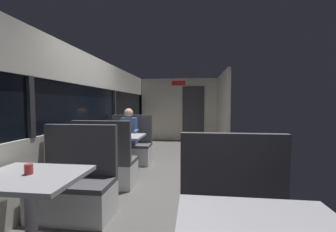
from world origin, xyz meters
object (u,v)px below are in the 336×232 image
Objects in this scene: bench_mid_window_facing_end at (106,166)px; seated_passenger at (129,140)px; bench_front_aisle_facing_entry at (236,227)px; dining_table_near_window at (30,186)px; dining_table_mid_window at (120,140)px; bench_near_window_facing_entry at (75,189)px; bench_mid_window_facing_entry at (130,149)px; coffee_cup_primary at (29,169)px.

seated_passenger is (0.00, 1.33, 0.21)m from bench_mid_window_facing_end.
bench_mid_window_facing_end is 1.00× the size of bench_front_aisle_facing_entry.
bench_mid_window_facing_end is at bearing -90.00° from seated_passenger.
dining_table_near_window is 0.82× the size of bench_front_aisle_facing_entry.
dining_table_mid_window is at bearing 90.00° from dining_table_near_window.
seated_passenger reaches higher than dining_table_mid_window.
bench_near_window_facing_entry is 1.00× the size of bench_front_aisle_facing_entry.
bench_mid_window_facing_end is at bearing -90.00° from bench_mid_window_facing_entry.
bench_mid_window_facing_entry is 0.22m from seated_passenger.
bench_mid_window_facing_end is at bearing 139.16° from bench_front_aisle_facing_entry.
dining_table_mid_window is 10.00× the size of coffee_cup_primary.
bench_mid_window_facing_end is at bearing -90.00° from dining_table_mid_window.
bench_near_window_facing_entry and bench_mid_window_facing_entry have the same top height.
dining_table_mid_window is 0.82× the size of bench_mid_window_facing_end.
dining_table_near_window is 0.15m from coffee_cup_primary.
seated_passenger reaches higher than bench_near_window_facing_entry.
coffee_cup_primary is (-0.02, 0.01, 0.15)m from dining_table_near_window.
bench_mid_window_facing_entry is (0.00, 0.70, -0.31)m from dining_table_mid_window.
dining_table_mid_window is 0.77m from bench_mid_window_facing_end.
bench_front_aisle_facing_entry is (1.79, -1.55, 0.00)m from bench_mid_window_facing_end.
coffee_cup_primary is at bearing -90.62° from bench_mid_window_facing_end.
dining_table_mid_window is at bearing 89.56° from coffee_cup_primary.
bench_mid_window_facing_end reaches higher than dining_table_mid_window.
coffee_cup_primary reaches higher than dining_table_near_window.
coffee_cup_primary is (-0.02, -2.96, 0.25)m from seated_passenger.
dining_table_near_window is 1.82m from bench_front_aisle_facing_entry.
dining_table_near_window is 0.82× the size of bench_mid_window_facing_end.
seated_passenger is at bearing 90.00° from bench_near_window_facing_entry.
dining_table_mid_window is at bearing -90.00° from bench_mid_window_facing_entry.
bench_near_window_facing_entry is 0.95m from bench_mid_window_facing_end.
seated_passenger reaches higher than bench_front_aisle_facing_entry.
bench_mid_window_facing_end is 1.00× the size of bench_mid_window_facing_entry.
dining_table_mid_window is 0.82× the size of bench_front_aisle_facing_entry.
bench_mid_window_facing_entry is at bearing 90.00° from dining_table_mid_window.
dining_table_near_window is at bearing -90.00° from bench_near_window_facing_entry.
bench_mid_window_facing_end is (0.00, 1.65, -0.31)m from dining_table_near_window.
bench_near_window_facing_entry is 0.87× the size of seated_passenger.
bench_near_window_facing_entry is 1.22× the size of dining_table_mid_window.
dining_table_mid_window is (0.00, 1.65, 0.31)m from bench_near_window_facing_entry.
dining_table_near_window is at bearing -90.00° from bench_mid_window_facing_entry.
bench_mid_window_facing_entry is (0.00, 2.35, 0.00)m from bench_near_window_facing_entry.
bench_mid_window_facing_entry reaches higher than dining_table_mid_window.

